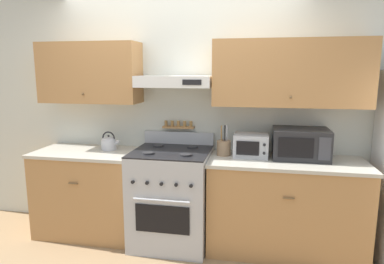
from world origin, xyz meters
The scene contains 9 objects.
ground_plane centered at (0.00, 0.00, 0.00)m, with size 16.00×16.00×0.00m, color #937551.
wall_back centered at (0.08, 0.61, 1.42)m, with size 5.20×0.46×2.55m.
counter_left centered at (-0.92, 0.33, 0.46)m, with size 1.08×0.65×0.91m.
counter_right centered at (1.11, 0.33, 0.46)m, with size 1.47×0.65×0.91m.
stove_range centered at (0.00, 0.28, 0.49)m, with size 0.75×0.73×1.10m.
tea_kettle centered at (-0.72, 0.42, 0.99)m, with size 0.20×0.16×0.20m.
microwave centered at (1.24, 0.43, 1.05)m, with size 0.52×0.40×0.29m.
utensil_crock centered at (0.50, 0.42, 0.99)m, with size 0.14×0.14×0.30m.
toaster_oven centered at (0.77, 0.41, 1.02)m, with size 0.33×0.28×0.22m.
Camera 1 is at (0.83, -2.90, 1.75)m, focal length 32.00 mm.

